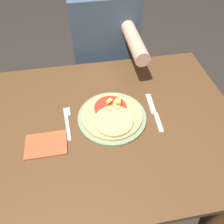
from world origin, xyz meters
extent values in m
plane|color=#2D2823|center=(0.00, 0.00, 0.00)|extent=(8.00, 8.00, 0.00)
cube|color=brown|center=(0.00, 0.00, 0.76)|extent=(1.10, 0.83, 0.03)
cylinder|color=brown|center=(0.49, -0.35, 0.37)|extent=(0.06, 0.06, 0.74)
cylinder|color=brown|center=(-0.49, 0.35, 0.37)|extent=(0.06, 0.06, 0.74)
cylinder|color=brown|center=(0.49, 0.35, 0.37)|extent=(0.06, 0.06, 0.74)
cylinder|color=gray|center=(0.02, 0.01, 0.78)|extent=(0.29, 0.29, 0.01)
cylinder|color=tan|center=(0.02, 0.01, 0.79)|extent=(0.25, 0.25, 0.01)
cylinder|color=#B22D1E|center=(0.02, 0.05, 0.80)|extent=(0.14, 0.14, 0.00)
cylinder|color=#DDB771|center=(0.02, -0.03, 0.80)|extent=(0.16, 0.16, 0.01)
cylinder|color=#E5BC5B|center=(0.06, 0.07, 0.81)|extent=(0.03, 0.04, 0.02)
cylinder|color=#E5BC5B|center=(0.04, 0.07, 0.81)|extent=(0.03, 0.03, 0.02)
cylinder|color=#E5BC5B|center=(0.02, 0.08, 0.81)|extent=(0.03, 0.03, 0.02)
cylinder|color=#E5BC5B|center=(0.04, 0.04, 0.81)|extent=(0.03, 0.03, 0.02)
cylinder|color=#E5BC5B|center=(0.05, 0.07, 0.81)|extent=(0.03, 0.03, 0.02)
cylinder|color=#E5BC5B|center=(0.01, 0.03, 0.81)|extent=(0.03, 0.03, 0.02)
cube|color=silver|center=(-0.17, -0.01, 0.77)|extent=(0.02, 0.13, 0.00)
cube|color=silver|center=(-0.17, 0.08, 0.77)|extent=(0.03, 0.05, 0.00)
cube|color=silver|center=(0.20, -0.05, 0.77)|extent=(0.02, 0.10, 0.00)
cube|color=silver|center=(0.20, 0.06, 0.77)|extent=(0.03, 0.12, 0.00)
cube|color=#C6512D|center=(-0.25, -0.08, 0.77)|extent=(0.16, 0.11, 0.01)
cylinder|color=#2D2D38|center=(-0.01, 0.59, 0.27)|extent=(0.11, 0.11, 0.54)
cylinder|color=#2D2D38|center=(0.16, 0.59, 0.27)|extent=(0.11, 0.11, 0.54)
cube|color=#3D5166|center=(0.07, 0.59, 0.80)|extent=(0.37, 0.22, 0.53)
cylinder|color=tan|center=(0.18, 0.33, 0.92)|extent=(0.07, 0.30, 0.07)
camera|label=1|loc=(-0.09, -0.57, 1.48)|focal=35.00mm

